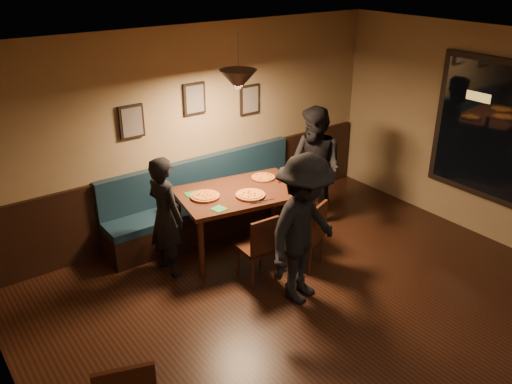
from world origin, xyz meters
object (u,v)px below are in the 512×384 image
(dining_table, at_px, (240,220))
(diner_left, at_px, (165,216))
(booth_bench, at_px, (209,198))
(tabasco_bottle, at_px, (279,179))
(diner_right, at_px, (315,168))
(soda_glass, at_px, (292,181))
(chair_near_left, at_px, (257,247))
(chair_near_right, at_px, (305,234))
(diner_front, at_px, (304,230))

(dining_table, bearing_deg, diner_left, -174.26)
(booth_bench, relative_size, dining_table, 1.92)
(tabasco_bottle, bearing_deg, diner_left, 173.81)
(booth_bench, xyz_separation_m, dining_table, (0.07, -0.66, -0.08))
(diner_left, relative_size, diner_right, 0.87)
(diner_left, height_order, tabasco_bottle, diner_left)
(soda_glass, bearing_deg, chair_near_left, -154.45)
(diner_left, bearing_deg, dining_table, -103.60)
(diner_left, distance_m, soda_glass, 1.71)
(chair_near_left, height_order, diner_right, diner_right)
(dining_table, xyz_separation_m, diner_left, (-1.02, 0.08, 0.33))
(chair_near_right, bearing_deg, soda_glass, 45.59)
(chair_near_right, xyz_separation_m, diner_left, (-1.43, 0.90, 0.31))
(booth_bench, height_order, soda_glass, booth_bench)
(dining_table, bearing_deg, chair_near_right, -53.13)
(chair_near_right, relative_size, soda_glass, 5.85)
(chair_near_left, bearing_deg, dining_table, 73.58)
(diner_left, xyz_separation_m, diner_front, (0.96, -1.39, 0.12))
(chair_near_left, relative_size, diner_front, 0.50)
(diner_front, bearing_deg, booth_bench, 72.52)
(diner_front, xyz_separation_m, soda_glass, (0.70, 1.04, 0.04))
(dining_table, height_order, diner_right, diner_right)
(chair_near_left, distance_m, diner_right, 1.67)
(chair_near_left, distance_m, diner_front, 0.78)
(diner_front, relative_size, tabasco_bottle, 16.39)
(diner_front, bearing_deg, diner_right, 26.33)
(chair_near_right, bearing_deg, dining_table, 95.28)
(dining_table, bearing_deg, diner_right, 7.95)
(chair_near_right, distance_m, tabasco_bottle, 0.87)
(diner_right, relative_size, soda_glass, 11.49)
(chair_near_left, bearing_deg, booth_bench, 85.65)
(booth_bench, bearing_deg, dining_table, -83.82)
(chair_near_right, xyz_separation_m, diner_front, (-0.47, -0.49, 0.43))
(chair_near_left, xyz_separation_m, diner_front, (0.18, -0.61, 0.44))
(diner_left, bearing_deg, tabasco_bottle, -105.22)
(chair_near_left, relative_size, soda_glass, 5.73)
(diner_right, bearing_deg, chair_near_left, -70.91)
(chair_near_left, height_order, diner_left, diner_left)
(chair_near_left, bearing_deg, diner_front, -70.44)
(diner_left, height_order, diner_front, diner_front)
(diner_right, distance_m, diner_front, 1.81)
(diner_right, height_order, tabasco_bottle, diner_right)
(booth_bench, xyz_separation_m, tabasco_bottle, (0.63, -0.75, 0.39))
(soda_glass, bearing_deg, diner_front, -124.01)
(chair_near_left, bearing_deg, soda_glass, 28.45)
(diner_front, bearing_deg, diner_left, 106.80)
(dining_table, distance_m, diner_front, 1.39)
(soda_glass, distance_m, tabasco_bottle, 0.20)
(booth_bench, relative_size, diner_left, 1.99)
(soda_glass, xyz_separation_m, tabasco_bottle, (-0.08, 0.18, -0.02))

